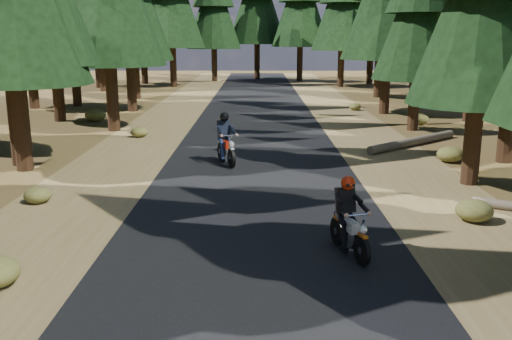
{
  "coord_description": "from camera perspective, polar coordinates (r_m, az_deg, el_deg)",
  "views": [
    {
      "loc": [
        0.03,
        -11.23,
        4.08
      ],
      "look_at": [
        0.0,
        1.5,
        1.1
      ],
      "focal_mm": 40.0,
      "sensor_mm": 36.0,
      "label": 1
    }
  ],
  "objects": [
    {
      "name": "rider_lead",
      "position": [
        11.03,
        9.34,
        -5.89
      ],
      "size": [
        0.95,
        1.77,
        1.51
      ],
      "rotation": [
        0.0,
        0.0,
        3.42
      ],
      "color": "beige",
      "rests_on": "road"
    },
    {
      "name": "log_near",
      "position": [
        22.72,
        15.47,
        2.76
      ],
      "size": [
        4.23,
        3.85,
        0.32
      ],
      "primitive_type": "cylinder",
      "rotation": [
        0.0,
        1.57,
        0.73
      ],
      "color": "#4C4233",
      "rests_on": "ground"
    },
    {
      "name": "ground",
      "position": [
        11.95,
        -0.02,
        -6.79
      ],
      "size": [
        120.0,
        120.0,
        0.0
      ],
      "primitive_type": "plane",
      "color": "#4C3B1B",
      "rests_on": "ground"
    },
    {
      "name": "road",
      "position": [
        16.73,
        0.03,
        -0.91
      ],
      "size": [
        6.0,
        100.0,
        0.01
      ],
      "primitive_type": "cube",
      "color": "black",
      "rests_on": "ground"
    },
    {
      "name": "understory_shrubs",
      "position": [
        18.15,
        3.86,
        0.99
      ],
      "size": [
        16.66,
        29.6,
        0.61
      ],
      "color": "#474C1E",
      "rests_on": "ground"
    },
    {
      "name": "rider_follow",
      "position": [
        18.66,
        -3.01,
        2.3
      ],
      "size": [
        1.15,
        1.97,
        1.68
      ],
      "rotation": [
        0.0,
        0.0,
        3.48
      ],
      "color": "#961A0A",
      "rests_on": "road"
    },
    {
      "name": "shoulder_l",
      "position": [
        17.36,
        -15.34,
        -0.88
      ],
      "size": [
        3.2,
        100.0,
        0.01
      ],
      "primitive_type": "cube",
      "color": "brown",
      "rests_on": "ground"
    },
    {
      "name": "shoulder_r",
      "position": [
        17.35,
        15.41,
        -0.9
      ],
      "size": [
        3.2,
        100.0,
        0.01
      ],
      "primitive_type": "cube",
      "color": "brown",
      "rests_on": "ground"
    }
  ]
}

